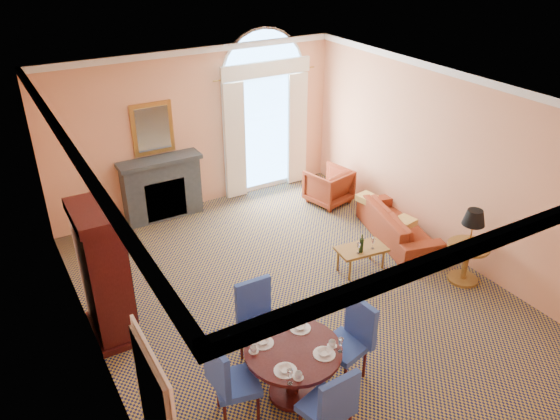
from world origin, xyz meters
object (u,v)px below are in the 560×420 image
dining_table (293,361)px  coffee_table (362,250)px  sofa (399,225)px  armoire (105,275)px  side_table (470,239)px  armchair (329,186)px

dining_table → coffee_table: size_ratio=1.35×
sofa → coffee_table: bearing=125.2°
armoire → sofa: 5.31m
dining_table → side_table: side_table is taller
armoire → sofa: size_ratio=0.97×
coffee_table → side_table: bearing=-33.8°
armoire → dining_table: armoire is taller
armoire → sofa: armoire is taller
side_table → armchair: bearing=95.2°
armchair → coffee_table: 2.55m
dining_table → armchair: size_ratio=1.46×
sofa → armoire: bearing=103.5°
armoire → coffee_table: size_ratio=2.27×
dining_table → side_table: bearing=10.4°
dining_table → armchair: (3.41, 4.14, -0.18)m
coffee_table → armoire: bearing=179.2°
armoire → sofa: (5.27, -0.08, -0.67)m
armoire → dining_table: bearing=-55.5°
coffee_table → sofa: bearing=27.6°
sofa → coffee_table: (-1.23, -0.46, 0.10)m
coffee_table → armchair: bearing=74.7°
armoire → sofa: bearing=-0.9°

